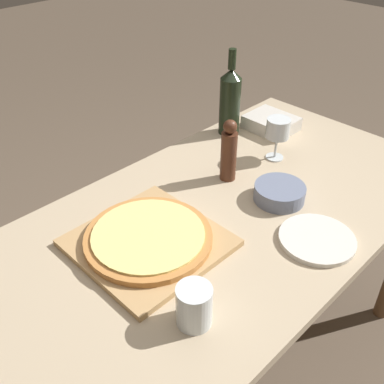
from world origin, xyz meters
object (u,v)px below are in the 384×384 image
object	(u,v)px
wine_bottle	(230,101)
wine_glass	(278,130)
pizza	(148,237)
small_bowl	(279,193)
pepper_mill	(229,152)

from	to	relation	value
wine_bottle	wine_glass	xyz separation A→B (m)	(0.24, -0.03, -0.02)
pizza	small_bowl	world-z (taller)	small_bowl
wine_bottle	wine_glass	world-z (taller)	wine_bottle
pepper_mill	wine_glass	world-z (taller)	pepper_mill
wine_bottle	pepper_mill	size ratio (longest dim) A/B	1.54
pepper_mill	wine_glass	size ratio (longest dim) A/B	1.40
small_bowl	pizza	bearing A→B (deg)	-106.52
wine_glass	pepper_mill	bearing A→B (deg)	-98.76
wine_glass	wine_bottle	bearing A→B (deg)	173.07
wine_bottle	pepper_mill	bearing A→B (deg)	-49.37
pizza	small_bowl	size ratio (longest dim) A/B	2.20
pepper_mill	small_bowl	size ratio (longest dim) A/B	1.35
pizza	wine_glass	size ratio (longest dim) A/B	2.29
pizza	wine_bottle	bearing A→B (deg)	113.25
pizza	wine_bottle	world-z (taller)	wine_bottle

